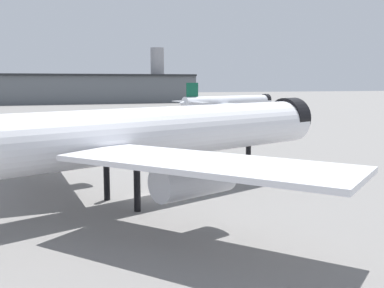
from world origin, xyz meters
TOP-DOWN VIEW (x-y plane):
  - ground at (0.00, 0.00)m, footprint 900.00×900.00m
  - airliner_near_gate at (-1.53, -1.68)m, footprint 55.72×49.89m
  - airliner_far_taxiway at (51.09, 103.52)m, footprint 42.75×38.16m
  - terminal_building at (-3.24, 223.50)m, footprint 161.54×29.41m
  - service_truck_front at (-6.12, 33.63)m, footprint 5.69×3.01m

SIDE VIEW (x-z plane):
  - ground at x=0.00m, z-range 0.00..0.00m
  - service_truck_front at x=-6.12m, z-range 0.09..3.09m
  - airliner_far_taxiway at x=51.09m, z-range -0.72..11.40m
  - airliner_near_gate at x=-1.53m, z-range -0.95..15.08m
  - terminal_building at x=-3.24m, z-range -7.53..24.77m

